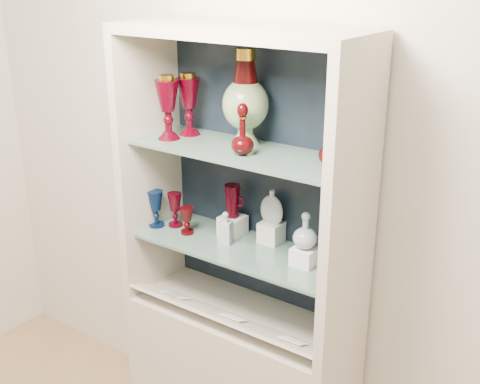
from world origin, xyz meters
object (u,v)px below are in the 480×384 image
Objects in this scene: cameo_medallion at (345,232)px; enamel_urn at (245,98)px; pedestal_lamp_right at (189,104)px; ruby_decanter_b at (330,139)px; cobalt_goblet at (156,209)px; flat_flask at (272,206)px; clear_round_decanter at (305,231)px; ruby_goblet_small at (187,221)px; ruby_goblet_tall at (175,210)px; lidded_bowl at (347,159)px; pedestal_lamp_left at (168,107)px; ruby_decanter_a at (243,126)px; ruby_pitcher at (232,201)px; clear_square_bottle at (226,228)px.

enamel_urn is at bearing 159.94° from cameo_medallion.
pedestal_lamp_right reaches higher than ruby_decanter_b.
cobalt_goblet is 1.12× the size of flat_flask.
pedestal_lamp_right is at bearing 175.58° from clear_round_decanter.
pedestal_lamp_right is at bearing 115.77° from ruby_goblet_small.
flat_flask is (0.39, 0.05, -0.39)m from pedestal_lamp_right.
ruby_goblet_tall is at bearing -136.34° from pedestal_lamp_right.
cameo_medallion is (0.16, 0.02, 0.03)m from clear_round_decanter.
lidded_bowl is 0.59× the size of clear_round_decanter.
pedestal_lamp_left is 1.01× the size of pedestal_lamp_right.
ruby_decanter_a is at bearing 176.09° from cameo_medallion.
flat_flask is at bearing 21.19° from ruby_goblet_small.
ruby_decanter_a reaches higher than ruby_pitcher.
flat_flask is at bearing 38.75° from clear_square_bottle.
ruby_pitcher is 0.40m from clear_round_decanter.
ruby_decanter_a is at bearing -8.16° from ruby_goblet_tall.
pedestal_lamp_left reaches higher than ruby_pitcher.
pedestal_lamp_right is 1.84× the size of clear_round_decanter.
ruby_decanter_a reaches higher than ruby_goblet_tall.
ruby_decanter_a is 1.43× the size of ruby_goblet_tall.
ruby_goblet_tall is at bearing 119.45° from pedestal_lamp_left.
ruby_decanter_a reaches higher than cobalt_goblet.
enamel_urn is 0.61m from ruby_goblet_small.
lidded_bowl is 0.50× the size of cobalt_goblet.
ruby_goblet_small is at bearing 13.65° from pedestal_lamp_left.
enamel_urn is (0.28, 0.01, 0.06)m from pedestal_lamp_right.
pedestal_lamp_right reaches higher than cobalt_goblet.
clear_round_decanter is at bearing -24.88° from flat_flask.
ruby_goblet_tall is at bearing 176.33° from clear_square_bottle.
clear_square_bottle is (-0.44, -0.04, -0.44)m from ruby_decanter_b.
ruby_goblet_small is at bearing 175.38° from ruby_decanter_a.
cobalt_goblet is (-0.47, 0.01, -0.45)m from ruby_decanter_a.
ruby_goblet_small is (-0.31, 0.03, -0.47)m from ruby_decanter_a.
enamel_urn is at bearing 10.63° from ruby_goblet_tall.
pedestal_lamp_right is 1.75× the size of flat_flask.
cobalt_goblet is at bearing -175.54° from clear_round_decanter.
lidded_bowl reaches higher than cobalt_goblet.
ruby_goblet_tall is (-0.73, -0.02, -0.44)m from ruby_decanter_b.
ruby_decanter_a is 1.17× the size of ruby_decanter_b.
ruby_goblet_tall is 1.07× the size of cameo_medallion.
enamel_urn reaches higher than cameo_medallion.
cobalt_goblet is at bearing -164.30° from enamel_urn.
lidded_bowl reaches higher than ruby_goblet_small.
clear_round_decanter is at bearing 176.11° from lidded_bowl.
pedestal_lamp_left is 0.75m from clear_round_decanter.
flat_flask reaches higher than ruby_goblet_tall.
cobalt_goblet is 0.89m from cameo_medallion.
cobalt_goblet is 0.08m from ruby_goblet_tall.
ruby_goblet_small is at bearing -159.57° from flat_flask.
pedestal_lamp_left is 2.20× the size of ruby_goblet_small.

